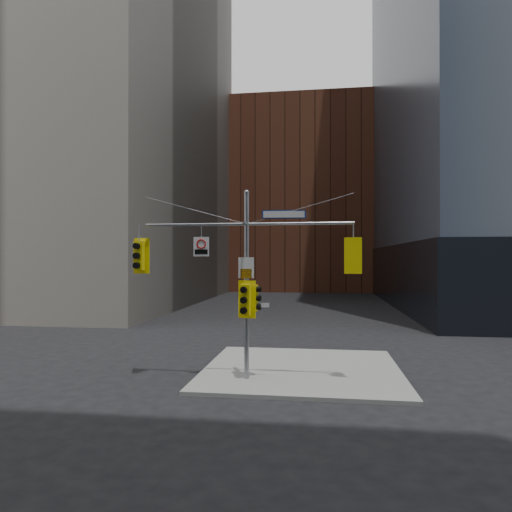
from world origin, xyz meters
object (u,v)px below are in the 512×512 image
(regulatory_sign_arm, at_px, (201,246))
(traffic_light_west_arm, at_px, (139,256))
(traffic_light_pole_front, at_px, (245,300))
(street_sign_blade, at_px, (284,214))
(traffic_light_pole_side, at_px, (255,298))
(traffic_light_east_arm, at_px, (353,256))
(signal_assembly, at_px, (247,266))

(regulatory_sign_arm, bearing_deg, traffic_light_west_arm, 173.61)
(traffic_light_pole_front, height_order, street_sign_blade, street_sign_blade)
(traffic_light_pole_side, bearing_deg, regulatory_sign_arm, 99.84)
(traffic_light_pole_front, bearing_deg, traffic_light_east_arm, 12.08)
(street_sign_blade, bearing_deg, traffic_light_pole_side, 175.93)
(street_sign_blade, bearing_deg, traffic_light_west_arm, 175.68)
(signal_assembly, xyz_separation_m, traffic_light_west_arm, (-4.27, 0.01, 0.38))
(traffic_light_west_arm, relative_size, regulatory_sign_arm, 1.88)
(traffic_light_pole_side, bearing_deg, street_sign_blade, -80.58)
(traffic_light_west_arm, height_order, regulatory_sign_arm, regulatory_sign_arm)
(traffic_light_west_arm, height_order, traffic_light_pole_front, traffic_light_west_arm)
(traffic_light_pole_front, xyz_separation_m, street_sign_blade, (1.42, 0.27, 3.19))
(traffic_light_pole_front, distance_m, street_sign_blade, 3.50)
(traffic_light_west_arm, relative_size, traffic_light_pole_side, 1.40)
(regulatory_sign_arm, bearing_deg, street_sign_blade, -5.20)
(traffic_light_pole_side, bearing_deg, signal_assembly, 99.32)
(street_sign_blade, xyz_separation_m, regulatory_sign_arm, (-3.18, -0.02, -1.18))
(traffic_light_west_arm, distance_m, traffic_light_pole_front, 4.59)
(traffic_light_west_arm, height_order, traffic_light_pole_side, traffic_light_west_arm)
(traffic_light_pole_side, relative_size, regulatory_sign_arm, 1.35)
(signal_assembly, bearing_deg, traffic_light_pole_side, 0.04)
(street_sign_blade, bearing_deg, traffic_light_pole_front, -173.46)
(traffic_light_pole_side, height_order, regulatory_sign_arm, regulatory_sign_arm)
(traffic_light_west_arm, distance_m, traffic_light_east_arm, 8.24)
(signal_assembly, distance_m, traffic_light_east_arm, 3.99)
(traffic_light_pole_side, distance_m, street_sign_blade, 3.34)
(traffic_light_pole_front, bearing_deg, regulatory_sign_arm, -179.70)
(signal_assembly, xyz_separation_m, regulatory_sign_arm, (-1.76, -0.02, 0.76))
(traffic_light_east_arm, bearing_deg, regulatory_sign_arm, 8.47)
(signal_assembly, relative_size, street_sign_blade, 4.86)
(signal_assembly, height_order, traffic_light_west_arm, signal_assembly)
(traffic_light_west_arm, xyz_separation_m, street_sign_blade, (5.69, -0.01, 1.55))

